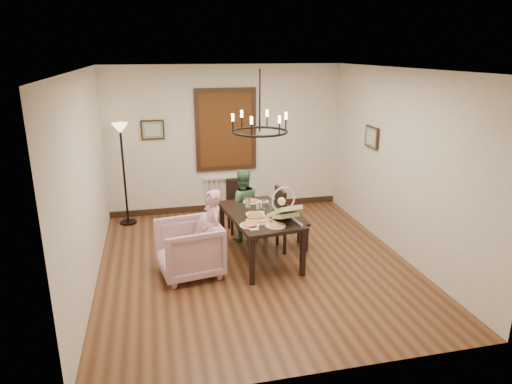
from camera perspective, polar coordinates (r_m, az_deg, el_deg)
name	(u,v)px	position (r m, az deg, el deg)	size (l,w,h in m)	color
room_shell	(249,166)	(6.73, -0.84, 3.22)	(4.51, 5.00, 2.81)	brown
dining_table	(259,219)	(6.78, 0.44, -3.38)	(1.06, 1.65, 0.73)	black
chair_far	(240,206)	(7.89, -2.07, -1.80)	(0.40, 0.40, 0.92)	black
chair_right	(292,218)	(7.22, 4.57, -3.27)	(0.45, 0.45, 1.02)	black
armchair	(189,249)	(6.49, -8.38, -7.01)	(0.83, 0.85, 0.77)	#CE9DAC
elderly_woman	(213,238)	(6.48, -5.44, -5.80)	(0.37, 0.24, 1.01)	#D999AB
seated_man	(242,211)	(7.53, -1.76, -2.40)	(0.49, 0.38, 1.00)	#457452
baby_bouncer	(284,210)	(6.39, 3.55, -2.28)	(0.39, 0.53, 0.35)	#BBD190
salad_bowl	(255,216)	(6.54, -0.09, -3.01)	(0.32, 0.32, 0.08)	white
pizza_platter	(258,220)	(6.46, 0.28, -3.48)	(0.35, 0.35, 0.04)	tan
drinking_glass	(270,209)	(6.73, 1.81, -2.10)	(0.08, 0.08, 0.15)	silver
window_blinds	(226,130)	(8.71, -3.79, 7.76)	(1.00, 0.03, 1.40)	#592C11
radiator	(227,193)	(9.02, -3.65, -0.08)	(0.92, 0.12, 0.62)	silver
picture_back	(153,130)	(8.60, -12.79, 7.59)	(0.42, 0.03, 0.36)	black
picture_right	(372,137)	(7.91, 14.25, 6.67)	(0.42, 0.03, 0.36)	black
floor_lamp	(124,176)	(8.46, -16.15, 1.96)	(0.30, 0.30, 1.80)	black
chandelier	(260,132)	(6.44, 0.47, 7.57)	(0.80, 0.80, 0.04)	black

